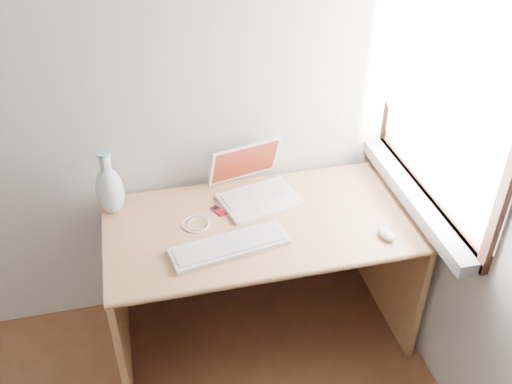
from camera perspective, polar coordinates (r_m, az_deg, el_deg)
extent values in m
cube|color=white|center=(2.34, 18.78, 10.30)|extent=(0.01, 0.90, 1.00)
cube|color=gray|center=(2.57, 15.48, -0.45)|extent=(0.10, 0.96, 0.06)
cube|color=white|center=(2.29, 17.25, 10.89)|extent=(0.02, 0.84, 0.92)
cube|color=tan|center=(2.47, 0.57, -3.19)|extent=(1.35, 0.67, 0.03)
cube|color=tan|center=(2.68, -13.59, -11.08)|extent=(0.03, 0.63, 0.68)
cube|color=tan|center=(2.90, 13.39, -6.73)|extent=(0.03, 0.63, 0.68)
cube|color=tan|center=(2.87, -0.98, -2.93)|extent=(1.29, 0.03, 0.44)
cube|color=white|center=(2.57, 0.40, -0.78)|extent=(0.38, 0.31, 0.02)
cube|color=silver|center=(2.57, 0.40, -0.60)|extent=(0.33, 0.20, 0.00)
cube|color=white|center=(2.60, -0.20, 2.75)|extent=(0.35, 0.16, 0.22)
cube|color=maroon|center=(2.60, -0.20, 2.75)|extent=(0.32, 0.14, 0.19)
cube|color=white|center=(2.32, -2.64, -5.45)|extent=(0.50, 0.22, 0.02)
cube|color=silver|center=(2.32, -2.65, -5.22)|extent=(0.46, 0.19, 0.00)
ellipsoid|color=white|center=(2.43, 12.96, -4.12)|extent=(0.08, 0.11, 0.03)
cube|color=#AA0B23|center=(2.52, -3.80, -1.89)|extent=(0.07, 0.09, 0.01)
cube|color=black|center=(2.52, -3.80, -1.82)|extent=(0.04, 0.04, 0.00)
torus|color=white|center=(2.46, -6.02, -3.20)|extent=(0.14, 0.14, 0.01)
cube|color=white|center=(2.34, -3.87, -5.37)|extent=(0.06, 0.08, 0.01)
ellipsoid|color=white|center=(2.53, -14.39, 0.13)|extent=(0.12, 0.12, 0.23)
cylinder|color=white|center=(2.45, -14.87, 2.80)|extent=(0.05, 0.05, 0.09)
cylinder|color=#86C2D6|center=(2.43, -15.03, 3.70)|extent=(0.05, 0.05, 0.01)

